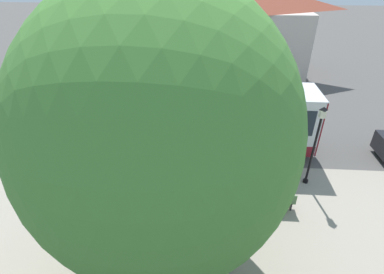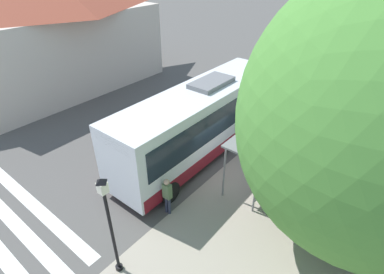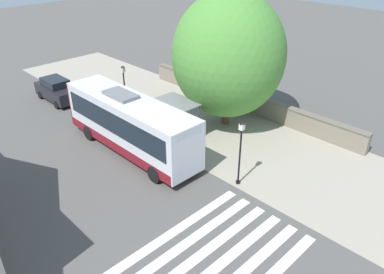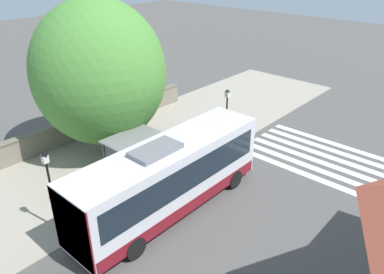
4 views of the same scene
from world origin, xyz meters
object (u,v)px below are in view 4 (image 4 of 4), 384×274
Objects in this scene: pedestrian at (202,151)px; street_lamp_near at (227,113)px; bench at (68,189)px; shade_tree at (99,73)px; street_lamp_far at (50,185)px; bus_shelter at (130,143)px; bus at (169,176)px.

street_lamp_near is at bearing 98.78° from pedestrian.
bench is 6.91m from shade_tree.
pedestrian is 7.63m from bench.
shade_tree is at bearing 126.15° from street_lamp_far.
bus_shelter is 4.77m from shade_tree.
bus is 5.60m from bench.
street_lamp_far is (-0.77, -11.57, 0.07)m from street_lamp_near.
street_lamp_near reaches higher than bus.
bus_shelter is (-3.64, 0.67, 0.23)m from bus.
shade_tree is (-3.61, 0.99, 2.95)m from bus_shelter.
street_lamp_far is 8.03m from shade_tree.
pedestrian is 3.22m from street_lamp_near.
bus is 6.09× the size of pedestrian.
street_lamp_far is 0.43× the size of shade_tree.
street_lamp_far reaches higher than bench.
pedestrian is at bearing 59.89° from bus_shelter.
bench is at bearing -106.59° from bus_shelter.
street_lamp_near is at bearing 75.95° from bus_shelter.
bench is 0.37× the size of street_lamp_near.
pedestrian is at bearing 66.15° from bench.
street_lamp_near is 8.06m from shade_tree.
street_lamp_far is at bearing -80.57° from bus_shelter.
street_lamp_near is (-0.45, 2.90, 1.32)m from pedestrian.
shade_tree reaches higher than bus.
bus is 3.71m from bus_shelter.
bus_shelter is at bearing -104.05° from street_lamp_near.
shade_tree is (-5.67, -2.56, 4.11)m from pedestrian.
bus is 5.27m from street_lamp_far.
pedestrian is 0.18× the size of shade_tree.
street_lamp_far is at bearing -53.85° from shade_tree.
bench is 0.36× the size of street_lamp_far.
street_lamp_far reaches higher than pedestrian.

